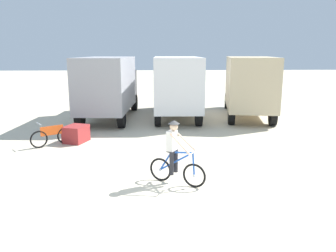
{
  "coord_description": "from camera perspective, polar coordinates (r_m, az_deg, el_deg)",
  "views": [
    {
      "loc": [
        -0.49,
        -7.79,
        3.64
      ],
      "look_at": [
        0.07,
        3.78,
        1.1
      ],
      "focal_mm": 36.45,
      "sensor_mm": 36.0,
      "label": 1
    }
  ],
  "objects": [
    {
      "name": "bicycle_spare",
      "position": [
        14.12,
        -18.79,
        -1.58
      ],
      "size": [
        1.44,
        1.05,
        0.97
      ],
      "color": "black",
      "rests_on": "ground"
    },
    {
      "name": "supply_crate",
      "position": [
        14.44,
        -15.13,
        -1.28
      ],
      "size": [
        1.05,
        1.16,
        0.68
      ],
      "primitive_type": "cube",
      "rotation": [
        0.0,
        0.0,
        2.8
      ],
      "color": "#9E2D2D",
      "rests_on": "ground"
    },
    {
      "name": "cyclist_orange_shirt",
      "position": [
        9.45,
        1.19,
        -4.84
      ],
      "size": [
        1.52,
        0.94,
        1.82
      ],
      "color": "black",
      "rests_on": "ground"
    },
    {
      "name": "box_truck_tan_camper",
      "position": [
        19.71,
        13.36,
        6.9
      ],
      "size": [
        3.47,
        7.05,
        3.35
      ],
      "color": "#CCB78E",
      "rests_on": "ground"
    },
    {
      "name": "box_truck_avon_van",
      "position": [
        19.0,
        1.42,
        7.03
      ],
      "size": [
        2.56,
        6.81,
        3.35
      ],
      "color": "white",
      "rests_on": "ground"
    },
    {
      "name": "ground_plane",
      "position": [
        8.61,
        0.76,
        -12.64
      ],
      "size": [
        120.0,
        120.0,
        0.0
      ],
      "primitive_type": "plane",
      "color": "beige"
    },
    {
      "name": "box_truck_grey_hauler",
      "position": [
        18.86,
        -9.88,
        6.81
      ],
      "size": [
        2.86,
        6.9,
        3.35
      ],
      "color": "#9E9EA3",
      "rests_on": "ground"
    }
  ]
}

